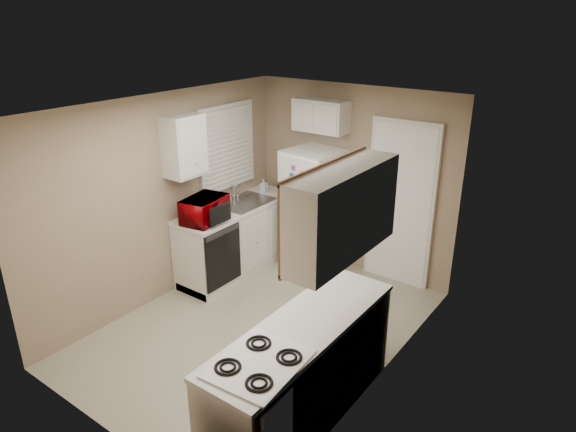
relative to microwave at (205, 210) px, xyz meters
The scene contains 19 objects.
floor 1.52m from the microwave, 15.13° to the right, with size 3.80×3.80×0.00m, color #BBB59B.
ceiling 1.74m from the microwave, 15.13° to the right, with size 3.80×3.80×0.00m, color white.
wall_left 0.47m from the microwave, 140.39° to the right, with size 3.80×3.80×0.00m, color tan.
wall_right 2.48m from the microwave, ahead, with size 3.80×3.80×0.00m, color tan.
wall_back 1.93m from the microwave, 56.83° to the left, with size 2.80×2.80×0.00m, color tan.
wall_front 2.43m from the microwave, 64.22° to the right, with size 2.80×2.80×0.00m, color tan.
left_counter 0.86m from the microwave, 94.16° to the left, with size 0.60×1.80×0.90m, color silver.
dishwasher 0.61m from the microwave, ahead, with size 0.03×0.58×0.72m, color black.
sink 0.79m from the microwave, 93.35° to the left, with size 0.54×0.74×0.16m, color gray.
microwave is the anchor object (origin of this frame).
soap_bottle 1.23m from the microwave, 94.41° to the left, with size 0.09×0.09×0.19m, color silver.
window_blinds 0.99m from the microwave, 111.73° to the left, with size 0.10×0.98×1.08m, color silver.
upper_cabinet_left 0.78m from the microwave, 161.47° to the right, with size 0.30×0.45×0.70m, color silver.
refrigerator 1.47m from the microwave, 61.61° to the left, with size 0.66×0.64×1.60m, color white.
cabinet_over_fridge 1.86m from the microwave, 65.90° to the left, with size 0.70×0.30×0.40m, color silver.
interior_door 2.36m from the microwave, 41.90° to the left, with size 0.86×0.06×2.08m, color white.
right_counter 2.49m from the microwave, 26.73° to the right, with size 0.60×2.00×0.90m, color silver.
stove 2.82m from the microwave, 37.50° to the right, with size 0.56×0.69×0.84m, color white.
upper_cabinet_right 2.55m from the microwave, 18.81° to the right, with size 0.30×1.20×0.70m, color silver.
Camera 1 is at (3.04, -3.66, 3.22)m, focal length 32.00 mm.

